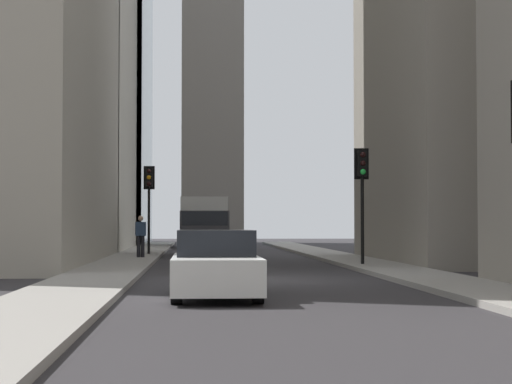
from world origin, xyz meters
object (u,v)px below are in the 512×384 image
at_px(delivery_truck, 204,226).
at_px(pedestrian, 141,235).
at_px(sedan_white, 216,266).
at_px(traffic_light_far_junction, 149,189).
at_px(traffic_light_midblock, 362,179).

relative_size(delivery_truck, pedestrian, 3.70).
height_order(sedan_white, traffic_light_far_junction, traffic_light_far_junction).
bearing_deg(sedan_white, pedestrian, 8.04).
xyz_separation_m(sedan_white, traffic_light_midblock, (12.40, -5.43, 2.47)).
relative_size(sedan_white, traffic_light_midblock, 1.05).
bearing_deg(traffic_light_midblock, delivery_truck, 23.22).
height_order(delivery_truck, traffic_light_midblock, traffic_light_midblock).
distance_m(traffic_light_far_junction, pedestrian, 4.79).
xyz_separation_m(traffic_light_far_junction, pedestrian, (-4.31, 0.12, -2.09)).
height_order(sedan_white, traffic_light_midblock, traffic_light_midblock).
distance_m(traffic_light_midblock, pedestrian, 10.85).
xyz_separation_m(sedan_white, pedestrian, (19.26, 2.72, 0.43)).
xyz_separation_m(delivery_truck, traffic_light_far_junction, (-1.49, 2.60, 1.72)).
bearing_deg(delivery_truck, traffic_light_far_junction, 119.86).
xyz_separation_m(traffic_light_midblock, traffic_light_far_junction, (11.17, 8.03, 0.04)).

